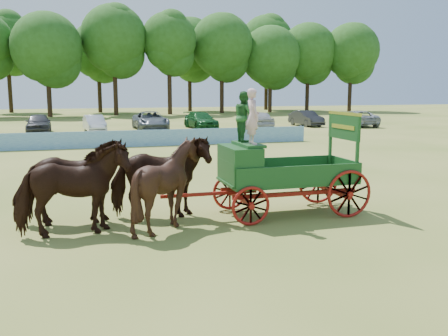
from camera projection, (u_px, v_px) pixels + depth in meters
ground at (199, 216)px, 14.60m from camera, size 160.00×160.00×0.00m
horse_lead_left at (72, 190)px, 12.45m from camera, size 2.92×1.53×2.38m
horse_lead_right at (72, 182)px, 13.49m from camera, size 2.85×1.36×2.38m
horse_wheel_left at (167, 185)px, 13.13m from camera, size 2.17×1.93×2.38m
horse_wheel_right at (160, 178)px, 14.17m from camera, size 2.94×1.58×2.38m
farm_dray at (265, 162)px, 14.45m from camera, size 5.99×2.00×3.69m
sponsor_banner at (115, 139)px, 31.25m from camera, size 26.00×0.08×1.05m
parked_cars at (103, 122)px, 42.63m from camera, size 51.54×7.51×1.64m
treeline at (85, 44)px, 69.20m from camera, size 91.26×23.31×15.65m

